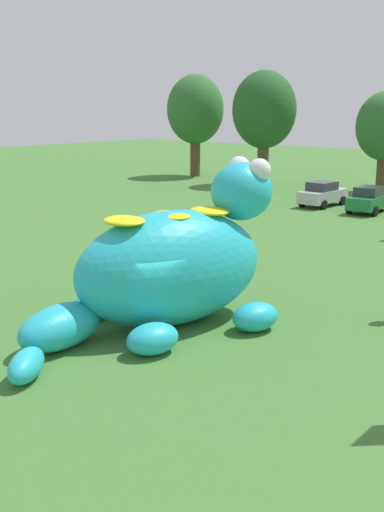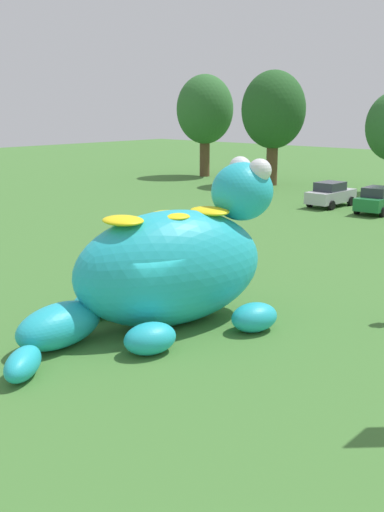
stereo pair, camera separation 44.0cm
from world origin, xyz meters
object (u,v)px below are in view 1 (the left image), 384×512
at_px(car_silver, 323,194).
at_px(spectator_near_inflatable, 243,196).
at_px(car_green, 370,199).
at_px(giant_inflatable_creature, 171,266).

distance_m(car_silver, spectator_near_inflatable, 5.76).
bearing_deg(car_green, car_silver, 175.32).
relative_size(car_green, spectator_near_inflatable, 2.47).
distance_m(car_silver, car_green, 3.64).
height_order(giant_inflatable_creature, car_silver, giant_inflatable_creature).
height_order(car_silver, spectator_near_inflatable, car_silver).
bearing_deg(car_silver, spectator_near_inflatable, -126.94).
bearing_deg(spectator_near_inflatable, car_green, 31.29).
height_order(giant_inflatable_creature, car_green, giant_inflatable_creature).
distance_m(giant_inflatable_creature, spectator_near_inflatable, 22.92).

